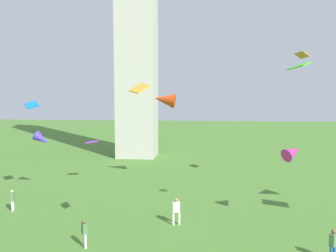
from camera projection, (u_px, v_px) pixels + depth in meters
The scene contains 12 objects.
person_0 at pixel (84, 232), 19.79m from camera, with size 0.44×0.49×1.64m.
person_1 at pixel (333, 243), 18.06m from camera, with size 0.51×0.52×1.77m.
person_4 at pixel (176, 210), 23.27m from camera, with size 0.56×0.37×1.84m.
person_5 at pixel (12, 199), 26.10m from camera, with size 0.37×0.48×1.62m.
kite_flying_0 at pixel (302, 55), 19.93m from camera, with size 0.75×0.89×0.38m.
kite_flying_1 at pixel (32, 105), 28.25m from camera, with size 1.57×1.54×0.73m.
kite_flying_2 at pixel (139, 88), 17.71m from camera, with size 1.27×1.30×0.61m.
kite_flying_3 at pixel (42, 139), 31.09m from camera, with size 1.63×0.97×1.49m.
kite_flying_4 at pixel (92, 142), 34.13m from camera, with size 1.24×0.88×0.31m.
kite_flying_5 at pixel (293, 152), 23.03m from camera, with size 1.76×1.62×1.27m.
kite_flying_8 at pixel (165, 100), 33.38m from camera, with size 2.27×1.51×1.76m.
kite_flying_11 at pixel (299, 66), 30.80m from camera, with size 1.95×2.09×0.75m.
Camera 1 is at (3.90, -2.27, 8.73)m, focal length 36.68 mm.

